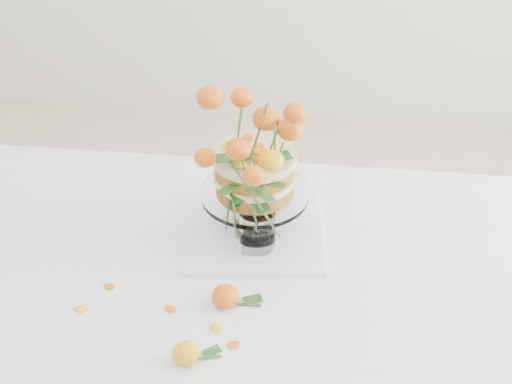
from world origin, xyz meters
TOP-DOWN VIEW (x-y plane):
  - table at (0.00, 0.00)m, footprint 1.43×0.93m
  - napkin at (0.02, 0.16)m, footprint 0.34×0.34m
  - cake_stand at (0.02, 0.16)m, footprint 0.24×0.24m
  - rose_vase at (0.03, 0.11)m, footprint 0.27×0.27m
  - loose_rose_near at (-0.06, -0.23)m, footprint 0.09×0.05m
  - loose_rose_far at (-0.01, -0.07)m, footprint 0.10×0.06m
  - stray_petal_a at (-0.12, -0.10)m, footprint 0.03×0.02m
  - stray_petal_b at (-0.02, -0.14)m, footprint 0.03×0.02m
  - stray_petal_c at (0.02, -0.18)m, footprint 0.03×0.02m
  - stray_petal_d at (-0.26, -0.05)m, footprint 0.03×0.02m
  - stray_petal_e at (-0.30, -0.12)m, footprint 0.03×0.02m

SIDE VIEW (x-z plane):
  - table at x=0.00m, z-range 0.30..1.05m
  - stray_petal_a at x=-0.12m, z-range 0.76..0.76m
  - stray_petal_b at x=-0.02m, z-range 0.76..0.76m
  - stray_petal_c at x=0.02m, z-range 0.76..0.76m
  - stray_petal_d at x=-0.26m, z-range 0.76..0.76m
  - stray_petal_e at x=-0.30m, z-range 0.76..0.76m
  - napkin at x=0.02m, z-range 0.76..0.77m
  - loose_rose_near at x=-0.06m, z-range 0.76..0.80m
  - loose_rose_far at x=-0.01m, z-range 0.76..0.80m
  - cake_stand at x=0.02m, z-range 0.80..1.02m
  - rose_vase at x=0.03m, z-range 0.79..1.19m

